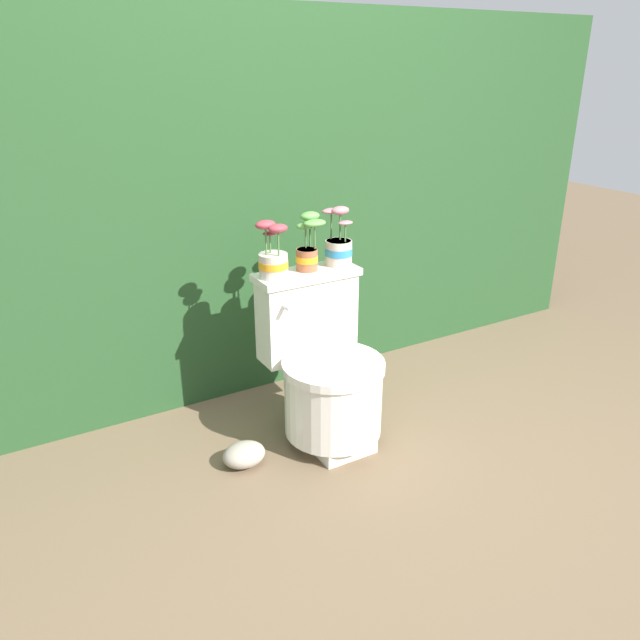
# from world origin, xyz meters

# --- Properties ---
(ground_plane) EXTENTS (12.00, 12.00, 0.00)m
(ground_plane) POSITION_xyz_m (0.00, 0.00, 0.00)
(ground_plane) COLOR brown
(hedge_backdrop) EXTENTS (4.00, 0.61, 1.76)m
(hedge_backdrop) POSITION_xyz_m (0.00, 0.93, 0.88)
(hedge_backdrop) COLOR #234723
(hedge_backdrop) RESTS_ON ground
(toilet) EXTENTS (0.45, 0.52, 0.71)m
(toilet) POSITION_xyz_m (-0.05, 0.08, 0.30)
(toilet) COLOR silver
(toilet) RESTS_ON ground
(potted_plant_left) EXTENTS (0.13, 0.13, 0.24)m
(potted_plant_left) POSITION_xyz_m (-0.21, 0.23, 0.79)
(potted_plant_left) COLOR beige
(potted_plant_left) RESTS_ON toilet
(potted_plant_midleft) EXTENTS (0.13, 0.10, 0.24)m
(potted_plant_midleft) POSITION_xyz_m (-0.04, 0.25, 0.81)
(potted_plant_midleft) COLOR #9E5638
(potted_plant_midleft) RESTS_ON toilet
(potted_plant_middle) EXTENTS (0.12, 0.13, 0.25)m
(potted_plant_middle) POSITION_xyz_m (0.11, 0.25, 0.80)
(potted_plant_middle) COLOR beige
(potted_plant_middle) RESTS_ON toilet
(garden_stone) EXTENTS (0.18, 0.14, 0.10)m
(garden_stone) POSITION_xyz_m (-0.45, 0.06, 0.05)
(garden_stone) COLOR #9E9384
(garden_stone) RESTS_ON ground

